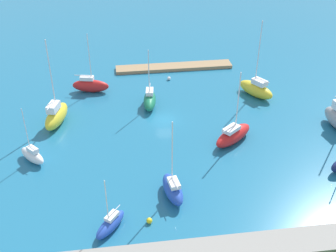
{
  "coord_description": "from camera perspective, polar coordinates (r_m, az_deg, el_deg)",
  "views": [
    {
      "loc": [
        7.07,
        56.0,
        34.6
      ],
      "look_at": [
        0.0,
        4.23,
        1.5
      ],
      "focal_mm": 44.97,
      "sensor_mm": 36.0,
      "label": 1
    }
  ],
  "objects": [
    {
      "name": "mooring_buoy_yellow",
      "position": [
        48.45,
        -2.55,
        -12.69
      ],
      "size": [
        0.69,
        0.69,
        0.69
      ],
      "primitive_type": "sphere",
      "color": "yellow",
      "rests_on": "water"
    },
    {
      "name": "mooring_buoy_white",
      "position": [
        78.54,
        0.14,
        6.48
      ],
      "size": [
        0.64,
        0.64,
        0.64
      ],
      "primitive_type": "sphere",
      "color": "white",
      "rests_on": "water"
    },
    {
      "name": "sailboat_yellow_west_end",
      "position": [
        74.09,
        11.86,
        4.96
      ],
      "size": [
        5.75,
        7.27,
        13.25
      ],
      "rotation": [
        0.0,
        0.0,
        5.26
      ],
      "color": "yellow",
      "rests_on": "water"
    },
    {
      "name": "sailboat_yellow_mid_basin",
      "position": [
        66.63,
        -14.91,
        1.43
      ],
      "size": [
        4.23,
        7.55,
        13.54
      ],
      "rotation": [
        0.0,
        0.0,
        4.42
      ],
      "color": "yellow",
      "rests_on": "water"
    },
    {
      "name": "sailboat_blue_center_basin",
      "position": [
        51.12,
        0.64,
        -8.5
      ],
      "size": [
        2.77,
        5.87,
        10.47
      ],
      "rotation": [
        0.0,
        0.0,
        4.86
      ],
      "color": "#2347B2",
      "rests_on": "water"
    },
    {
      "name": "sailboat_blue_lone_south",
      "position": [
        47.84,
        -7.81,
        -12.99
      ],
      "size": [
        4.07,
        4.69,
        7.11
      ],
      "rotation": [
        0.0,
        0.0,
        0.92
      ],
      "color": "#2347B2",
      "rests_on": "water"
    },
    {
      "name": "sailboat_red_near_pier",
      "position": [
        75.16,
        -10.48,
        5.46
      ],
      "size": [
        6.66,
        3.13,
        10.62
      ],
      "rotation": [
        0.0,
        0.0,
        2.93
      ],
      "color": "red",
      "rests_on": "water"
    },
    {
      "name": "pier_dock",
      "position": [
        83.2,
        0.82,
        8.01
      ],
      "size": [
        22.67,
        3.13,
        0.62
      ],
      "primitive_type": "cube",
      "color": "#997A56",
      "rests_on": "ground"
    },
    {
      "name": "sailboat_red_lone_north",
      "position": [
        61.19,
        8.82,
        -1.18
      ],
      "size": [
        7.18,
        6.31,
        10.9
      ],
      "rotation": [
        0.0,
        0.0,
        3.8
      ],
      "color": "red",
      "rests_on": "water"
    },
    {
      "name": "sailboat_green_far_south",
      "position": [
        69.47,
        -2.5,
        3.57
      ],
      "size": [
        2.81,
        6.34,
        10.02
      ],
      "rotation": [
        0.0,
        0.0,
        1.44
      ],
      "color": "#19724C",
      "rests_on": "water"
    },
    {
      "name": "water",
      "position": [
        66.2,
        -0.49,
        0.84
      ],
      "size": [
        160.0,
        160.0,
        0.0
      ],
      "primitive_type": "plane",
      "color": "#1E668C",
      "rests_on": "ground"
    },
    {
      "name": "sailboat_white_outer_mooring",
      "position": [
        59.64,
        -17.91,
        -3.78
      ],
      "size": [
        4.24,
        4.51,
        8.1
      ],
      "rotation": [
        0.0,
        0.0,
        5.44
      ],
      "color": "white",
      "rests_on": "water"
    }
  ]
}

